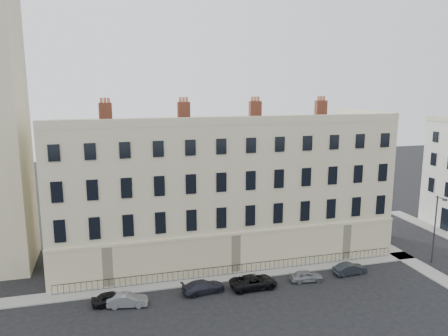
{
  "coord_description": "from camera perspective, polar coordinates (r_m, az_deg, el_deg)",
  "views": [
    {
      "loc": [
        -18.12,
        -33.9,
        18.89
      ],
      "look_at": [
        -6.12,
        10.0,
        10.07
      ],
      "focal_mm": 35.0,
      "sensor_mm": 36.0,
      "label": 1
    }
  ],
  "objects": [
    {
      "name": "car_a",
      "position": [
        40.72,
        -14.47,
        -16.13
      ],
      "size": [
        3.55,
        1.85,
        1.15
      ],
      "primitive_type": "imported",
      "rotation": [
        0.0,
        0.0,
        1.72
      ],
      "color": "black",
      "rests_on": "ground"
    },
    {
      "name": "terrace",
      "position": [
        48.8,
        -0.43,
        -2.54
      ],
      "size": [
        36.22,
        12.22,
        17.0
      ],
      "color": "#C0B58F",
      "rests_on": "ground"
    },
    {
      "name": "pavement_adjacent",
      "position": [
        63.03,
        26.73,
        -7.63
      ],
      "size": [
        2.0,
        20.0,
        0.12
      ],
      "primitive_type": "cube",
      "color": "gray",
      "rests_on": "ground"
    },
    {
      "name": "car_c",
      "position": [
        41.51,
        -2.73,
        -15.22
      ],
      "size": [
        4.2,
        2.18,
        1.16
      ],
      "primitive_type": "imported",
      "rotation": [
        0.0,
        0.0,
        1.71
      ],
      "color": "#22232E",
      "rests_on": "ground"
    },
    {
      "name": "pavement_terrace",
      "position": [
        43.97,
        -3.26,
        -14.41
      ],
      "size": [
        48.0,
        2.0,
        0.12
      ],
      "primitive_type": "cube",
      "color": "gray",
      "rests_on": "ground"
    },
    {
      "name": "car_d",
      "position": [
        42.35,
        3.91,
        -14.61
      ],
      "size": [
        4.55,
        2.2,
        1.25
      ],
      "primitive_type": "imported",
      "rotation": [
        0.0,
        0.0,
        1.6
      ],
      "color": "black",
      "rests_on": "ground"
    },
    {
      "name": "railings",
      "position": [
        45.03,
        1.74,
        -13.07
      ],
      "size": [
        35.0,
        0.04,
        0.96
      ],
      "color": "black",
      "rests_on": "ground"
    },
    {
      "name": "car_f",
      "position": [
        46.81,
        16.12,
        -12.53
      ],
      "size": [
        3.52,
        1.44,
        1.14
      ],
      "primitive_type": "imported",
      "rotation": [
        0.0,
        0.0,
        1.64
      ],
      "color": "black",
      "rests_on": "ground"
    },
    {
      "name": "ground",
      "position": [
        42.83,
        11.94,
        -15.46
      ],
      "size": [
        160.0,
        160.0,
        0.0
      ],
      "primitive_type": "plane",
      "color": "black",
      "rests_on": "ground"
    },
    {
      "name": "car_e",
      "position": [
        44.31,
        10.7,
        -13.7
      ],
      "size": [
        3.33,
        1.67,
        1.09
      ],
      "primitive_type": "imported",
      "rotation": [
        0.0,
        0.0,
        1.45
      ],
      "color": "gray",
      "rests_on": "ground"
    },
    {
      "name": "car_b",
      "position": [
        40.11,
        -12.49,
        -16.49
      ],
      "size": [
        3.59,
        1.71,
        1.13
      ],
      "primitive_type": "imported",
      "rotation": [
        0.0,
        0.0,
        1.42
      ],
      "color": "slate",
      "rests_on": "ground"
    },
    {
      "name": "pavement_east_return",
      "position": [
        55.48,
        20.3,
        -9.59
      ],
      "size": [
        2.0,
        24.0,
        0.12
      ],
      "primitive_type": "cube",
      "color": "gray",
      "rests_on": "ground"
    },
    {
      "name": "streetlamp",
      "position": [
        51.45,
        25.89,
        -6.87
      ],
      "size": [
        0.45,
        1.59,
        7.41
      ],
      "rotation": [
        0.0,
        0.0,
        0.2
      ],
      "color": "#303035",
      "rests_on": "ground"
    }
  ]
}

